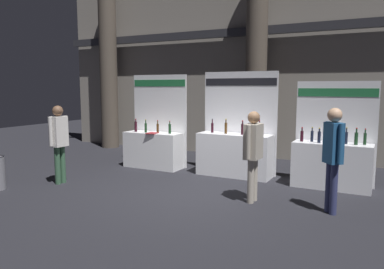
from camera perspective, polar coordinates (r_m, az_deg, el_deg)
The scene contains 8 objects.
ground_plane at distance 7.73m, azimuth 0.12°, elevation -9.06°, with size 29.36×29.36×0.00m, color black.
hall_colonnade at distance 11.69m, azimuth 10.62°, elevation 13.10°, with size 14.68×1.12×6.93m.
exhibitor_booth_0 at distance 10.20m, azimuth -5.75°, elevation -1.63°, with size 1.66×0.73×2.50m.
exhibitor_booth_1 at distance 9.25m, azimuth 6.56°, elevation -2.36°, with size 1.90×0.66×2.55m.
exhibitor_booth_2 at distance 8.65m, azimuth 20.53°, elevation -3.75°, with size 1.70×0.66×2.30m.
visitor_2 at distance 6.80m, azimuth 20.66°, elevation -2.46°, with size 0.36×0.38×1.83m.
visitor_3 at distance 7.11m, azimuth 9.29°, elevation -2.02°, with size 0.27×0.57×1.73m.
visitor_4 at distance 8.88m, azimuth -19.60°, elevation -0.41°, with size 0.26×0.51×1.76m.
Camera 1 is at (3.40, -6.60, 2.18)m, focal length 35.06 mm.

